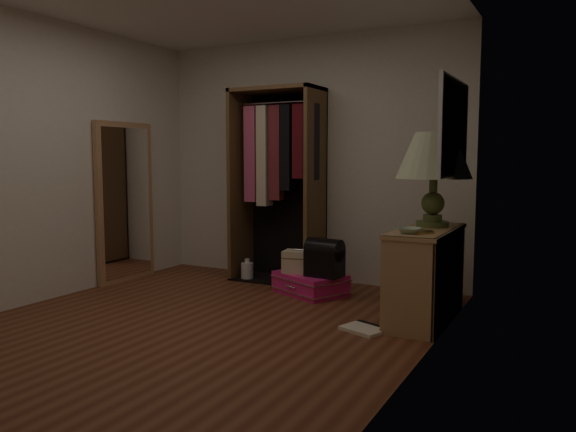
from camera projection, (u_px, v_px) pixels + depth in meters
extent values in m
plane|color=#5D2E1A|center=(198.00, 326.00, 4.43)|extent=(4.00, 4.00, 0.00)
cube|color=silver|center=(309.00, 160.00, 6.06)|extent=(3.50, 0.02, 2.60)
cube|color=silver|center=(423.00, 161.00, 3.49)|extent=(0.02, 4.00, 2.60)
cube|color=silver|center=(41.00, 160.00, 5.11)|extent=(0.02, 4.00, 2.60)
cube|color=silver|center=(454.00, 128.00, 4.35)|extent=(0.03, 0.96, 0.76)
cube|color=black|center=(454.00, 128.00, 4.35)|extent=(0.03, 0.90, 0.70)
cube|color=white|center=(450.00, 168.00, 4.39)|extent=(0.01, 0.88, 0.02)
cube|color=white|center=(451.00, 158.00, 4.38)|extent=(0.01, 0.88, 0.02)
cube|color=white|center=(451.00, 148.00, 4.37)|extent=(0.01, 0.88, 0.02)
cube|color=white|center=(451.00, 138.00, 4.37)|extent=(0.01, 0.88, 0.02)
cube|color=white|center=(451.00, 128.00, 4.36)|extent=(0.01, 0.88, 0.02)
cube|color=white|center=(452.00, 118.00, 4.35)|extent=(0.01, 0.88, 0.02)
cube|color=white|center=(452.00, 108.00, 4.34)|extent=(0.01, 0.88, 0.02)
cube|color=white|center=(452.00, 98.00, 4.33)|extent=(0.01, 0.88, 0.02)
cube|color=white|center=(453.00, 88.00, 4.33)|extent=(0.01, 0.88, 0.02)
cube|color=#AA8052|center=(407.00, 288.00, 4.09)|extent=(0.40, 0.03, 0.75)
cube|color=#AA8052|center=(441.00, 264.00, 5.03)|extent=(0.40, 0.03, 0.75)
cube|color=#AA8052|center=(425.00, 312.00, 4.59)|extent=(0.40, 1.04, 0.03)
cube|color=#AA8052|center=(426.00, 251.00, 4.54)|extent=(0.40, 1.04, 0.03)
cube|color=#AA8052|center=(427.00, 231.00, 4.52)|extent=(0.42, 1.12, 0.03)
cube|color=brown|center=(449.00, 277.00, 4.47)|extent=(0.02, 1.10, 0.75)
cube|color=#AA8052|center=(435.00, 237.00, 4.83)|extent=(0.36, 0.38, 0.13)
cube|color=gray|center=(399.00, 308.00, 4.20)|extent=(0.19, 0.04, 0.25)
cube|color=#4C3833|center=(399.00, 307.00, 4.25)|extent=(0.15, 0.03, 0.24)
cube|color=#B7AD99|center=(403.00, 304.00, 4.29)|extent=(0.18, 0.05, 0.26)
cube|color=brown|center=(404.00, 304.00, 4.34)|extent=(0.17, 0.03, 0.24)
cube|color=#3F4C59|center=(408.00, 300.00, 4.36)|extent=(0.21, 0.04, 0.29)
cube|color=gray|center=(407.00, 301.00, 4.41)|extent=(0.17, 0.03, 0.25)
cube|color=#59594C|center=(412.00, 301.00, 4.44)|extent=(0.22, 0.04, 0.23)
cube|color=#B2724C|center=(412.00, 299.00, 4.50)|extent=(0.20, 0.05, 0.23)
cube|color=beige|center=(414.00, 295.00, 4.53)|extent=(0.20, 0.04, 0.28)
cube|color=#332D38|center=(415.00, 292.00, 4.58)|extent=(0.18, 0.04, 0.31)
cube|color=gray|center=(416.00, 295.00, 4.62)|extent=(0.18, 0.04, 0.24)
cube|color=#4C3833|center=(418.00, 293.00, 4.65)|extent=(0.19, 0.03, 0.25)
cube|color=#B7AD99|center=(417.00, 290.00, 4.70)|extent=(0.16, 0.03, 0.29)
cube|color=brown|center=(420.00, 291.00, 4.72)|extent=(0.19, 0.03, 0.25)
cube|color=#3F4C59|center=(420.00, 291.00, 4.76)|extent=(0.17, 0.03, 0.25)
cube|color=gray|center=(424.00, 287.00, 4.79)|extent=(0.22, 0.04, 0.30)
cube|color=#59594C|center=(424.00, 286.00, 4.84)|extent=(0.18, 0.04, 0.28)
cube|color=#B2724C|center=(424.00, 289.00, 4.89)|extent=(0.17, 0.04, 0.22)
cube|color=beige|center=(427.00, 283.00, 4.92)|extent=(0.20, 0.04, 0.31)
cube|color=#332D38|center=(426.00, 283.00, 4.97)|extent=(0.16, 0.04, 0.28)
cube|color=gray|center=(429.00, 285.00, 5.01)|extent=(0.18, 0.03, 0.22)
cube|color=brown|center=(241.00, 185.00, 6.19)|extent=(0.04, 0.50, 2.05)
cube|color=brown|center=(316.00, 187.00, 5.76)|extent=(0.04, 0.50, 2.05)
cube|color=brown|center=(277.00, 90.00, 5.87)|extent=(0.95, 0.50, 0.04)
cube|color=black|center=(287.00, 185.00, 6.18)|extent=(0.95, 0.02, 2.05)
cube|color=black|center=(277.00, 279.00, 6.08)|extent=(0.95, 0.50, 0.02)
cylinder|color=silver|center=(277.00, 103.00, 5.88)|extent=(0.87, 0.02, 0.02)
cube|color=#BF4C72|center=(253.00, 154.00, 6.06)|extent=(0.14, 0.15, 1.02)
cube|color=beige|center=(264.00, 156.00, 5.99)|extent=(0.12, 0.16, 1.06)
cube|color=maroon|center=(276.00, 153.00, 5.92)|extent=(0.13, 0.11, 0.99)
cube|color=black|center=(288.00, 148.00, 5.85)|extent=(0.11, 0.15, 0.89)
cube|color=#590F19|center=(300.00, 142.00, 5.78)|extent=(0.13, 0.11, 0.76)
cube|color=black|center=(312.00, 142.00, 5.71)|extent=(0.11, 0.12, 0.77)
cube|color=#AD7B54|center=(125.00, 202.00, 6.02)|extent=(0.05, 0.80, 1.70)
cube|color=white|center=(127.00, 202.00, 6.00)|extent=(0.01, 0.68, 1.58)
cube|color=#E21B76|center=(310.00, 283.00, 5.47)|extent=(0.79, 0.69, 0.20)
cube|color=silver|center=(310.00, 289.00, 5.47)|extent=(0.81, 0.72, 0.01)
cube|color=silver|center=(310.00, 278.00, 5.46)|extent=(0.81, 0.72, 0.01)
cylinder|color=silver|center=(291.00, 287.00, 5.32)|extent=(0.14, 0.08, 0.02)
cube|color=#C4B996|center=(300.00, 262.00, 5.48)|extent=(0.35, 0.27, 0.22)
cube|color=brown|center=(300.00, 257.00, 5.47)|extent=(0.36, 0.28, 0.01)
cylinder|color=silver|center=(300.00, 250.00, 5.46)|extent=(0.09, 0.03, 0.01)
cube|color=black|center=(324.00, 263.00, 5.29)|extent=(0.36, 0.25, 0.26)
cylinder|color=black|center=(325.00, 250.00, 5.28)|extent=(0.36, 0.25, 0.22)
cylinder|color=#445328|center=(432.00, 224.00, 4.68)|extent=(0.28, 0.28, 0.04)
cylinder|color=#445328|center=(432.00, 218.00, 4.67)|extent=(0.16, 0.16, 0.06)
sphere|color=#445328|center=(433.00, 203.00, 4.66)|extent=(0.20, 0.20, 0.19)
cylinder|color=#445328|center=(433.00, 185.00, 4.65)|extent=(0.07, 0.07, 0.11)
cone|color=beige|center=(434.00, 155.00, 4.62)|extent=(0.65, 0.65, 0.38)
cone|color=#E8EDCD|center=(434.00, 155.00, 4.62)|extent=(0.58, 0.58, 0.36)
cylinder|color=olive|center=(419.00, 232.00, 4.30)|extent=(0.24, 0.24, 0.01)
imported|color=#9AB698|center=(409.00, 231.00, 4.25)|extent=(0.19, 0.19, 0.04)
cylinder|color=silver|center=(247.00, 271.00, 6.08)|extent=(0.14, 0.14, 0.19)
cylinder|color=silver|center=(247.00, 261.00, 6.07)|extent=(0.06, 0.06, 0.04)
cube|color=#EFE5C9|center=(365.00, 329.00, 4.30)|extent=(0.39, 0.35, 0.03)
cube|color=black|center=(373.00, 326.00, 4.37)|extent=(0.32, 0.15, 0.03)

